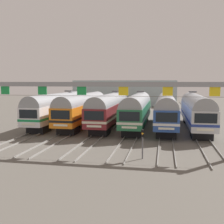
{
  "coord_description": "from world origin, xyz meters",
  "views": [
    {
      "loc": [
        5.7,
        -38.29,
        6.48
      ],
      "look_at": [
        -1.32,
        -1.77,
        2.32
      ],
      "focal_mm": 43.45,
      "sensor_mm": 36.0,
      "label": 1
    }
  ],
  "objects_px": {
    "commuter_train_green": "(137,109)",
    "catenary_gantry": "(102,94)",
    "commuter_train_maroon": "(110,108)",
    "yard_signal_mast": "(143,138)",
    "commuter_train_white": "(58,107)",
    "commuter_train_orange": "(83,108)",
    "commuter_train_silver": "(196,110)",
    "commuter_train_blue": "(166,109)"
  },
  "relations": [
    {
      "from": "commuter_train_orange",
      "to": "commuter_train_silver",
      "type": "relative_size",
      "value": 1.0
    },
    {
      "from": "commuter_train_silver",
      "to": "commuter_train_maroon",
      "type": "bearing_deg",
      "value": 180.0
    },
    {
      "from": "commuter_train_white",
      "to": "commuter_train_blue",
      "type": "relative_size",
      "value": 1.0
    },
    {
      "from": "commuter_train_maroon",
      "to": "yard_signal_mast",
      "type": "relative_size",
      "value": 7.12
    },
    {
      "from": "catenary_gantry",
      "to": "commuter_train_maroon",
      "type": "bearing_deg",
      "value": 98.45
    },
    {
      "from": "commuter_train_green",
      "to": "commuter_train_silver",
      "type": "distance_m",
      "value": 8.02
    },
    {
      "from": "commuter_train_green",
      "to": "yard_signal_mast",
      "type": "bearing_deg",
      "value": -82.8
    },
    {
      "from": "commuter_train_white",
      "to": "commuter_train_green",
      "type": "height_order",
      "value": "same"
    },
    {
      "from": "commuter_train_green",
      "to": "catenary_gantry",
      "type": "distance_m",
      "value": 13.9
    },
    {
      "from": "commuter_train_maroon",
      "to": "commuter_train_blue",
      "type": "relative_size",
      "value": 1.0
    },
    {
      "from": "commuter_train_white",
      "to": "commuter_train_silver",
      "type": "distance_m",
      "value": 20.05
    },
    {
      "from": "commuter_train_silver",
      "to": "catenary_gantry",
      "type": "xyz_separation_m",
      "value": [
        -10.02,
        -13.5,
        2.65
      ]
    },
    {
      "from": "commuter_train_maroon",
      "to": "commuter_train_green",
      "type": "bearing_deg",
      "value": 0.0
    },
    {
      "from": "commuter_train_maroon",
      "to": "commuter_train_blue",
      "type": "height_order",
      "value": "commuter_train_maroon"
    },
    {
      "from": "commuter_train_maroon",
      "to": "commuter_train_white",
      "type": "bearing_deg",
      "value": 180.0
    },
    {
      "from": "commuter_train_orange",
      "to": "commuter_train_silver",
      "type": "height_order",
      "value": "commuter_train_silver"
    },
    {
      "from": "commuter_train_orange",
      "to": "commuter_train_green",
      "type": "bearing_deg",
      "value": 0.03
    },
    {
      "from": "commuter_train_white",
      "to": "commuter_train_silver",
      "type": "bearing_deg",
      "value": 0.0
    },
    {
      "from": "commuter_train_orange",
      "to": "commuter_train_silver",
      "type": "distance_m",
      "value": 16.04
    },
    {
      "from": "commuter_train_green",
      "to": "yard_signal_mast",
      "type": "relative_size",
      "value": 7.12
    },
    {
      "from": "commuter_train_white",
      "to": "commuter_train_silver",
      "type": "height_order",
      "value": "same"
    },
    {
      "from": "commuter_train_green",
      "to": "catenary_gantry",
      "type": "bearing_deg",
      "value": -98.45
    },
    {
      "from": "commuter_train_maroon",
      "to": "commuter_train_green",
      "type": "height_order",
      "value": "same"
    },
    {
      "from": "commuter_train_blue",
      "to": "commuter_train_silver",
      "type": "height_order",
      "value": "commuter_train_silver"
    },
    {
      "from": "commuter_train_orange",
      "to": "yard_signal_mast",
      "type": "xyz_separation_m",
      "value": [
        10.02,
        -15.87,
        -0.9
      ]
    },
    {
      "from": "catenary_gantry",
      "to": "yard_signal_mast",
      "type": "relative_size",
      "value": 9.97
    },
    {
      "from": "catenary_gantry",
      "to": "yard_signal_mast",
      "type": "bearing_deg",
      "value": -30.63
    },
    {
      "from": "commuter_train_maroon",
      "to": "catenary_gantry",
      "type": "distance_m",
      "value": 13.9
    },
    {
      "from": "commuter_train_green",
      "to": "catenary_gantry",
      "type": "relative_size",
      "value": 0.71
    },
    {
      "from": "commuter_train_white",
      "to": "commuter_train_blue",
      "type": "distance_m",
      "value": 16.04
    },
    {
      "from": "yard_signal_mast",
      "to": "catenary_gantry",
      "type": "bearing_deg",
      "value": 149.37
    },
    {
      "from": "commuter_train_white",
      "to": "commuter_train_green",
      "type": "bearing_deg",
      "value": 0.0
    },
    {
      "from": "commuter_train_white",
      "to": "yard_signal_mast",
      "type": "relative_size",
      "value": 7.12
    },
    {
      "from": "commuter_train_orange",
      "to": "commuter_train_green",
      "type": "height_order",
      "value": "commuter_train_green"
    },
    {
      "from": "commuter_train_white",
      "to": "commuter_train_orange",
      "type": "height_order",
      "value": "commuter_train_white"
    },
    {
      "from": "commuter_train_blue",
      "to": "commuter_train_orange",
      "type": "bearing_deg",
      "value": 180.0
    },
    {
      "from": "commuter_train_orange",
      "to": "commuter_train_maroon",
      "type": "height_order",
      "value": "commuter_train_maroon"
    },
    {
      "from": "commuter_train_blue",
      "to": "catenary_gantry",
      "type": "distance_m",
      "value": 15.01
    },
    {
      "from": "commuter_train_white",
      "to": "yard_signal_mast",
      "type": "bearing_deg",
      "value": -48.52
    },
    {
      "from": "commuter_train_green",
      "to": "yard_signal_mast",
      "type": "height_order",
      "value": "commuter_train_green"
    },
    {
      "from": "commuter_train_orange",
      "to": "catenary_gantry",
      "type": "xyz_separation_m",
      "value": [
        6.01,
        -13.49,
        2.65
      ]
    },
    {
      "from": "commuter_train_white",
      "to": "yard_signal_mast",
      "type": "distance_m",
      "value": 21.21
    }
  ]
}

